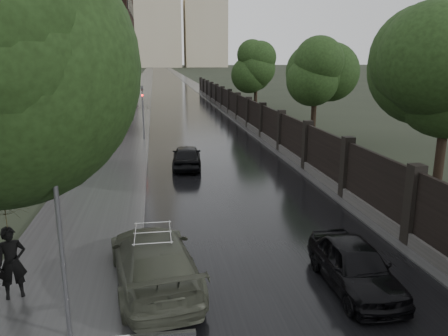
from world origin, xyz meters
The scene contains 15 objects.
road centered at (0.00, 190.00, 0.01)m, with size 8.00×420.00×0.02m, color black.
sidewalk_left centered at (-6.00, 190.00, 0.08)m, with size 4.00×420.00×0.16m, color #2D2D2D.
verge_right centered at (5.50, 190.00, 0.04)m, with size 3.00×420.00×0.08m, color #2D2D2D.
fence_right centered at (4.60, 32.01, 1.01)m, with size 0.45×75.72×2.70m.
tree_left_far centered at (-8.00, 30.00, 5.24)m, with size 4.25×4.25×7.39m.
tree_right_b centered at (7.50, 22.00, 4.95)m, with size 4.08×4.08×7.01m.
tree_right_c centered at (7.50, 40.00, 4.95)m, with size 4.08×4.08×7.01m.
lamp_post centered at (-5.40, 1.50, 2.67)m, with size 0.25×0.12×5.11m.
traffic_light centered at (-4.30, 24.99, 2.40)m, with size 0.16×0.32×4.00m.
brick_building centered at (-18.00, 52.00, 10.00)m, with size 24.00×18.00×20.00m, color black.
stalinist_tower centered at (0.00, 300.00, 38.38)m, with size 92.00×30.00×159.00m.
volga_sedan centered at (-3.60, 3.64, 0.73)m, with size 2.06×5.06×1.47m, color #474A3B.
hatchback_left centered at (-1.80, 16.43, 0.66)m, with size 1.55×3.85×1.31m, color black.
car_right_near centered at (1.60, 2.69, 0.64)m, with size 1.52×3.78×1.29m, color black.
pedestrian_umbrella centered at (-7.01, 3.34, 2.06)m, with size 1.36×1.37×2.86m.
Camera 1 is at (-3.41, -7.09, 5.91)m, focal length 35.00 mm.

